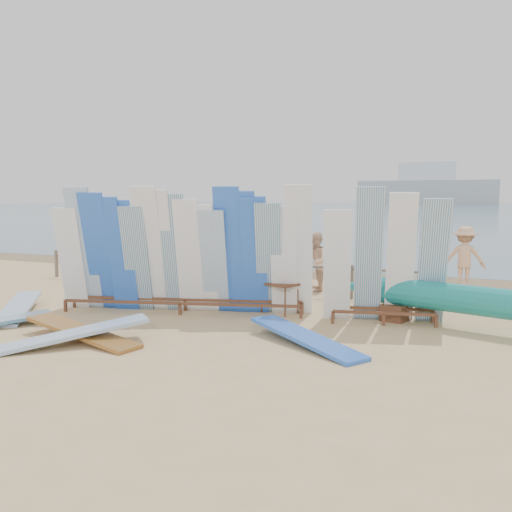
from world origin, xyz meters
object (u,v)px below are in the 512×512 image
at_px(flat_board_c, 82,340).
at_px(stroller, 270,269).
at_px(beachgoer_0, 119,245).
at_px(outrigger_canoe, 482,303).
at_px(beachgoer_3, 184,248).
at_px(beachgoer_8, 315,262).
at_px(beach_chair_left, 263,278).
at_px(main_surfboard_rack, 182,256).
at_px(side_surfboard_rack, 385,262).
at_px(flat_board_d, 305,346).
at_px(beachgoer_4, 239,257).
at_px(beachgoer_extra_0, 465,257).
at_px(beachgoer_2, 201,250).
at_px(flat_board_b, 73,345).
at_px(beachgoer_6, 293,256).
at_px(vendor_table, 280,297).
at_px(beachgoer_11, 156,245).
at_px(beach_chair_right, 271,279).
at_px(beachgoer_extra_1, 106,244).
at_px(flat_board_a, 18,314).

bearing_deg(flat_board_c, stroller, 4.62).
distance_m(flat_board_c, beachgoer_0, 9.79).
xyz_separation_m(outrigger_canoe, beachgoer_3, (-9.92, 5.35, 0.27)).
bearing_deg(beachgoer_8, beach_chair_left, -119.13).
bearing_deg(beachgoer_8, main_surfboard_rack, -44.32).
relative_size(side_surfboard_rack, beachgoer_0, 1.53).
height_order(side_surfboard_rack, beach_chair_left, side_surfboard_rack).
distance_m(flat_board_d, beachgoer_3, 10.34).
bearing_deg(beachgoer_4, beachgoer_extra_0, 15.05).
relative_size(beachgoer_0, beachgoer_2, 1.05).
bearing_deg(flat_board_c, beach_chair_left, 5.87).
height_order(flat_board_c, beachgoer_0, beachgoer_0).
xyz_separation_m(outrigger_canoe, beachgoer_4, (-7.03, 3.77, 0.22)).
relative_size(stroller, beachgoer_3, 0.69).
distance_m(flat_board_d, flat_board_b, 4.22).
bearing_deg(flat_board_d, beachgoer_6, 53.23).
bearing_deg(beachgoer_2, vendor_table, -129.73).
height_order(beachgoer_0, beachgoer_11, beachgoer_0).
distance_m(side_surfboard_rack, flat_board_c, 6.29).
distance_m(outrigger_canoe, beachgoer_2, 9.86).
height_order(stroller, beachgoer_8, beachgoer_8).
xyz_separation_m(beach_chair_right, beachgoer_3, (-4.07, 1.87, 0.64)).
bearing_deg(main_surfboard_rack, beach_chair_left, 71.37).
bearing_deg(main_surfboard_rack, side_surfboard_rack, -5.65).
bearing_deg(flat_board_b, beachgoer_extra_0, 98.98).
relative_size(stroller, beachgoer_0, 0.64).
relative_size(vendor_table, beachgoer_6, 0.66).
xyz_separation_m(beachgoer_11, beachgoer_4, (4.29, -1.89, -0.07)).
relative_size(stroller, beachgoer_extra_1, 0.75).
bearing_deg(flat_board_c, flat_board_d, -60.28).
relative_size(beachgoer_extra_0, beachgoer_6, 1.04).
distance_m(stroller, beachgoer_8, 1.69).
distance_m(beachgoer_4, beachgoer_2, 1.89).
xyz_separation_m(flat_board_d, beachgoer_2, (-5.86, 6.70, 0.90)).
height_order(flat_board_c, beach_chair_left, beach_chair_left).
relative_size(vendor_table, beachgoer_extra_0, 0.63).
xyz_separation_m(beachgoer_0, beachgoer_4, (5.19, -0.87, -0.12)).
bearing_deg(beachgoer_extra_1, vendor_table, -117.81).
bearing_deg(main_surfboard_rack, beachgoer_extra_0, 31.30).
bearing_deg(beachgoer_extra_1, beachgoer_11, -92.39).
bearing_deg(flat_board_a, beachgoer_0, 74.89).
bearing_deg(vendor_table, main_surfboard_rack, -137.91).
bearing_deg(flat_board_c, main_surfboard_rack, 1.84).
bearing_deg(beachgoer_8, vendor_table, -16.07).
height_order(flat_board_d, flat_board_a, flat_board_a).
bearing_deg(main_surfboard_rack, stroller, 69.23).
distance_m(flat_board_c, beachgoer_8, 7.32).
relative_size(main_surfboard_rack, side_surfboard_rack, 2.05).
bearing_deg(beachgoer_2, outrigger_canoe, -112.73).
relative_size(side_surfboard_rack, flat_board_a, 1.07).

